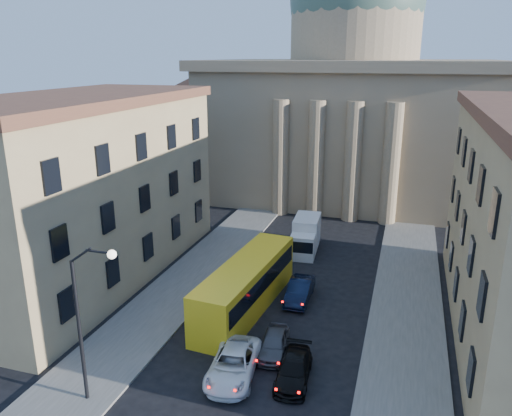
% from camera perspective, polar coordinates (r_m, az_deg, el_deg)
% --- Properties ---
extents(sidewalk_left, '(5.00, 60.00, 0.15)m').
position_cam_1_polar(sidewalk_left, '(37.24, -10.96, -11.22)').
color(sidewalk_left, '#5B5953').
rests_on(sidewalk_left, ground).
extents(sidewalk_right, '(5.00, 60.00, 0.15)m').
position_cam_1_polar(sidewalk_right, '(33.57, 16.66, -15.04)').
color(sidewalk_right, '#5B5953').
rests_on(sidewalk_right, ground).
extents(church, '(68.02, 28.76, 36.60)m').
position_cam_1_polar(church, '(66.83, 10.79, 11.90)').
color(church, '#897354').
rests_on(church, ground).
extents(building_left, '(11.60, 26.60, 14.70)m').
position_cam_1_polar(building_left, '(42.15, -19.25, 2.22)').
color(building_left, tan).
rests_on(building_left, ground).
extents(street_lamp, '(2.62, 0.44, 8.83)m').
position_cam_1_polar(street_lamp, '(26.67, -18.81, -11.22)').
color(street_lamp, black).
rests_on(street_lamp, ground).
extents(car_left_mid, '(3.14, 5.72, 1.52)m').
position_cam_1_polar(car_left_mid, '(29.63, -2.60, -17.40)').
color(car_left_mid, white).
rests_on(car_left_mid, ground).
extents(car_right_mid, '(2.17, 4.60, 1.30)m').
position_cam_1_polar(car_right_mid, '(29.44, 4.33, -17.94)').
color(car_right_mid, black).
rests_on(car_right_mid, ground).
extents(car_right_far, '(2.03, 4.19, 1.38)m').
position_cam_1_polar(car_right_far, '(31.55, 2.09, -15.18)').
color(car_right_far, '#454549').
rests_on(car_right_far, ground).
extents(car_right_distant, '(1.72, 4.67, 1.53)m').
position_cam_1_polar(car_right_distant, '(37.74, 5.01, -9.38)').
color(car_right_distant, black).
rests_on(car_right_distant, ground).
extents(city_bus, '(3.95, 12.74, 3.53)m').
position_cam_1_polar(city_bus, '(35.94, -1.13, -8.71)').
color(city_bus, yellow).
rests_on(city_bus, ground).
extents(box_truck, '(2.59, 5.75, 3.08)m').
position_cam_1_polar(box_truck, '(46.60, 5.69, -3.21)').
color(box_truck, silver).
rests_on(box_truck, ground).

